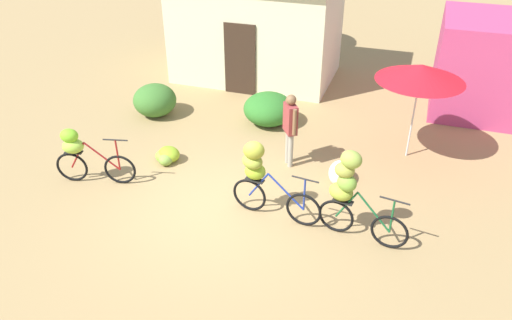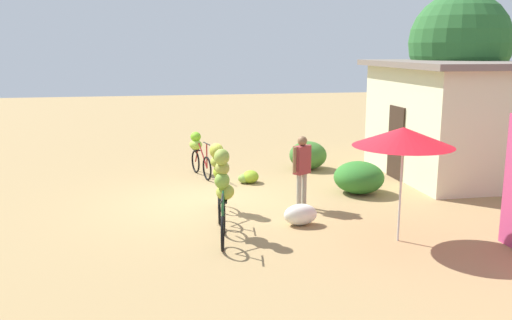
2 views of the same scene
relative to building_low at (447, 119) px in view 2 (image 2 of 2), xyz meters
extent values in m
plane|color=#9D7F51|center=(1.50, -6.77, -1.62)|extent=(60.00, 60.00, 0.00)
cube|color=beige|center=(0.00, 0.00, -0.10)|extent=(4.59, 2.94, 3.05)
cube|color=#72665B|center=(0.00, 0.00, 1.50)|extent=(5.09, 3.44, 0.16)
cube|color=#332319|center=(0.00, -1.49, -0.62)|extent=(0.90, 0.06, 2.00)
cylinder|color=brown|center=(-1.55, 1.14, -0.22)|extent=(0.39, 0.39, 2.80)
sphere|color=#29622B|center=(-1.55, 1.14, 2.09)|extent=(3.03, 3.03, 3.03)
ellipsoid|color=#3B6F2B|center=(-1.61, -3.53, -1.21)|extent=(1.11, 1.11, 0.83)
ellipsoid|color=#2D6F26|center=(1.33, -3.06, -1.23)|extent=(1.27, 1.25, 0.80)
cylinder|color=beige|center=(4.77, -3.60, -0.58)|extent=(0.04, 0.04, 2.09)
cone|color=red|center=(4.77, -3.60, 0.36)|extent=(1.85, 1.85, 0.35)
torus|color=black|center=(-0.73, -6.64, -1.29)|extent=(0.66, 0.20, 0.66)
torus|color=black|center=(-1.71, -6.87, -1.29)|extent=(0.66, 0.20, 0.66)
cylinder|color=maroon|center=(-1.54, -6.83, -1.00)|extent=(0.38, 0.12, 0.61)
cylinder|color=maroon|center=(-1.05, -6.72, -1.00)|extent=(0.67, 0.19, 0.62)
cylinder|color=black|center=(-0.73, -6.64, -0.61)|extent=(0.49, 0.14, 0.03)
cylinder|color=maroon|center=(-0.73, -6.64, -0.95)|extent=(0.04, 0.04, 0.69)
cube|color=black|center=(-1.61, -6.85, -0.93)|extent=(0.38, 0.22, 0.02)
ellipsoid|color=#99C23E|center=(-1.58, -6.87, -0.78)|extent=(0.52, 0.47, 0.29)
ellipsoid|color=#76BF24|center=(-1.62, -6.86, -0.55)|extent=(0.39, 0.32, 0.28)
torus|color=black|center=(3.16, -6.78, -1.29)|extent=(0.68, 0.13, 0.68)
torus|color=black|center=(2.08, -6.66, -1.29)|extent=(0.68, 0.13, 0.68)
cylinder|color=navy|center=(2.27, -6.68, -1.00)|extent=(0.41, 0.08, 0.60)
cylinder|color=navy|center=(2.81, -6.74, -1.00)|extent=(0.73, 0.12, 0.61)
cylinder|color=black|center=(3.16, -6.78, -0.63)|extent=(0.50, 0.09, 0.03)
cylinder|color=navy|center=(3.16, -6.78, -0.96)|extent=(0.04, 0.04, 0.66)
cube|color=black|center=(2.19, -6.67, -0.92)|extent=(0.37, 0.18, 0.02)
ellipsoid|color=#96B72A|center=(2.19, -6.64, -0.75)|extent=(0.40, 0.32, 0.31)
ellipsoid|color=#93A135|center=(2.15, -6.68, -0.52)|extent=(0.50, 0.46, 0.27)
ellipsoid|color=#9DA331|center=(2.19, -6.71, -0.27)|extent=(0.43, 0.37, 0.33)
torus|color=black|center=(4.69, -6.91, -1.30)|extent=(0.66, 0.15, 0.66)
torus|color=black|center=(3.75, -6.76, -1.30)|extent=(0.66, 0.15, 0.66)
cylinder|color=#19592D|center=(3.91, -6.79, -0.99)|extent=(0.37, 0.09, 0.64)
cylinder|color=#19592D|center=(4.38, -6.86, -0.99)|extent=(0.65, 0.14, 0.64)
cylinder|color=black|center=(4.69, -6.91, -0.64)|extent=(0.50, 0.11, 0.03)
cylinder|color=#19592D|center=(4.69, -6.91, -0.97)|extent=(0.04, 0.04, 0.66)
cube|color=black|center=(3.84, -6.78, -0.94)|extent=(0.38, 0.19, 0.02)
ellipsoid|color=#96A835|center=(3.79, -6.74, -0.78)|extent=(0.52, 0.47, 0.31)
ellipsoid|color=#79A439|center=(3.88, -6.81, -0.53)|extent=(0.44, 0.41, 0.31)
ellipsoid|color=#999E3E|center=(3.81, -6.79, -0.30)|extent=(0.38, 0.32, 0.27)
ellipsoid|color=#8EA63F|center=(3.91, -6.81, -0.07)|extent=(0.42, 0.37, 0.31)
ellipsoid|color=#7FC035|center=(-0.31, -5.58, -1.50)|extent=(0.55, 0.52, 0.25)
ellipsoid|color=#7AA03C|center=(-0.19, -5.68, -1.49)|extent=(0.35, 0.40, 0.26)
ellipsoid|color=#85A924|center=(-0.20, -5.52, -1.46)|extent=(0.63, 0.58, 0.34)
ellipsoid|color=silver|center=(3.52, -5.15, -1.40)|extent=(0.50, 0.74, 0.44)
cylinder|color=gray|center=(2.30, -4.74, -1.22)|extent=(0.11, 0.11, 0.80)
cylinder|color=gray|center=(2.40, -4.89, -1.22)|extent=(0.11, 0.11, 0.80)
cube|color=maroon|center=(2.35, -4.81, -0.51)|extent=(0.39, 0.44, 0.63)
cylinder|color=brown|center=(2.21, -4.61, -0.47)|extent=(0.08, 0.08, 0.57)
cylinder|color=brown|center=(2.49, -5.02, -0.47)|extent=(0.08, 0.08, 0.57)
sphere|color=brown|center=(2.35, -4.81, -0.08)|extent=(0.22, 0.22, 0.22)
camera|label=1|loc=(4.66, -13.92, 4.14)|focal=35.04mm
camera|label=2|loc=(14.00, -8.08, 1.95)|focal=38.76mm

